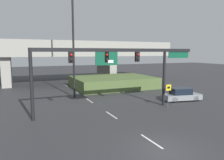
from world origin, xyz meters
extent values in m
plane|color=#2D2D30|center=(0.00, 0.00, 0.00)|extent=(160.00, 160.00, 0.00)
cube|color=silver|center=(0.00, 1.25, 0.00)|extent=(0.14, 2.40, 0.01)
cube|color=silver|center=(0.00, 7.50, 0.00)|extent=(0.14, 2.40, 0.01)
cube|color=silver|center=(0.00, 13.75, 0.00)|extent=(0.14, 2.40, 0.01)
cube|color=silver|center=(0.00, 20.01, 0.00)|extent=(0.14, 2.40, 0.01)
cube|color=silver|center=(0.00, 26.26, 0.00)|extent=(0.14, 2.40, 0.01)
cylinder|color=black|center=(-6.45, 8.65, 2.93)|extent=(0.28, 0.28, 5.87)
cylinder|color=black|center=(6.45, 8.65, 2.93)|extent=(0.28, 0.28, 5.87)
cube|color=black|center=(1.58, 8.65, 5.71)|extent=(16.06, 0.32, 0.32)
cube|color=black|center=(-3.22, 8.65, 5.07)|extent=(0.40, 0.28, 0.95)
sphere|color=red|center=(-3.22, 8.47, 5.29)|extent=(0.22, 0.22, 0.22)
sphere|color=black|center=(-3.22, 8.47, 4.86)|extent=(0.22, 0.22, 0.22)
cube|color=black|center=(0.00, 8.65, 5.07)|extent=(0.40, 0.28, 0.95)
sphere|color=red|center=(0.00, 8.47, 5.29)|extent=(0.22, 0.22, 0.22)
sphere|color=black|center=(0.00, 8.47, 4.86)|extent=(0.22, 0.22, 0.22)
cube|color=black|center=(3.22, 8.65, 5.07)|extent=(0.40, 0.28, 0.95)
sphere|color=red|center=(3.22, 8.47, 5.29)|extent=(0.22, 0.22, 0.22)
sphere|color=black|center=(3.22, 8.47, 4.86)|extent=(0.22, 0.22, 0.22)
cube|color=#0F4C33|center=(0.00, 8.55, 4.95)|extent=(2.13, 0.08, 1.20)
cube|color=white|center=(0.37, 8.50, 4.68)|extent=(0.53, 0.03, 0.26)
cube|color=#0F4C33|center=(8.19, 8.59, 5.23)|extent=(2.56, 0.07, 0.64)
cylinder|color=#4C4C4C|center=(6.32, 7.73, 1.18)|extent=(0.08, 0.08, 2.37)
cube|color=yellow|center=(6.32, 7.69, 2.02)|extent=(0.60, 0.03, 0.60)
cube|color=black|center=(6.32, 7.67, 2.02)|extent=(0.33, 0.01, 0.21)
cylinder|color=black|center=(-1.11, 16.26, 7.50)|extent=(0.24, 0.24, 15.01)
cube|color=gray|center=(0.00, 30.65, 5.67)|extent=(42.24, 8.89, 1.78)
cube|color=gray|center=(0.00, 26.41, 7.01)|extent=(42.24, 0.40, 0.90)
cube|color=gray|center=(-8.98, 30.65, 2.39)|extent=(1.40, 7.11, 4.78)
cube|color=gray|center=(8.98, 30.65, 2.39)|extent=(1.40, 7.11, 4.78)
cube|color=#4C6033|center=(6.34, 21.44, 0.84)|extent=(12.10, 9.00, 1.68)
cube|color=gray|center=(9.71, 9.58, 0.46)|extent=(4.52, 2.51, 0.60)
cube|color=black|center=(9.54, 9.61, 1.11)|extent=(2.47, 1.96, 0.70)
cylinder|color=black|center=(11.15, 10.10, 0.32)|extent=(0.67, 0.33, 0.64)
cylinder|color=black|center=(10.87, 8.58, 0.32)|extent=(0.67, 0.33, 0.64)
cylinder|color=black|center=(8.55, 10.58, 0.32)|extent=(0.67, 0.33, 0.64)
cylinder|color=black|center=(8.27, 9.06, 0.32)|extent=(0.67, 0.33, 0.64)
camera|label=1|loc=(-7.50, -9.68, 5.52)|focal=35.00mm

